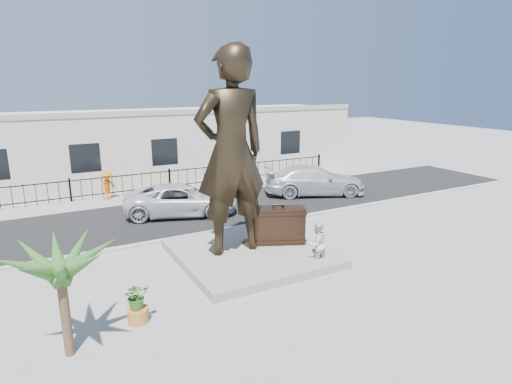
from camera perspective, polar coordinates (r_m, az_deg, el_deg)
ground at (r=15.04m, az=3.70°, el=-10.20°), size 100.00×100.00×0.00m
street at (r=21.78m, az=-7.57°, el=-2.41°), size 40.00×7.00×0.01m
curb at (r=18.69m, az=-3.68°, el=-4.99°), size 40.00×0.25×0.12m
far_sidewalk at (r=25.43m, az=-10.83°, el=-0.09°), size 40.00×2.50×0.02m
plinth at (r=15.94m, az=-0.73°, el=-8.12°), size 5.20×5.20×0.30m
fence at (r=26.04m, az=-11.44°, el=1.56°), size 22.00×0.10×1.20m
building at (r=29.74m, az=-14.03°, el=6.13°), size 28.00×7.00×4.40m
statue at (r=14.87m, az=-3.37°, el=5.30°), size 2.64×1.74×7.22m
suitcase at (r=16.24m, az=2.93°, el=-4.47°), size 2.09×1.40×1.41m
tourist at (r=15.13m, az=8.10°, el=-6.85°), size 0.84×0.68×1.61m
car_white at (r=21.00m, az=-9.96°, el=-1.01°), size 5.88×4.14×1.49m
car_silver at (r=24.67m, az=7.86°, el=1.57°), size 6.14×4.36×1.65m
worker at (r=24.68m, az=-19.17°, el=0.83°), size 1.16×0.92×1.57m
palm_tree at (r=11.71m, az=-23.53°, el=-19.21°), size 1.80×1.80×3.20m
planter at (r=12.35m, az=-15.44°, el=-15.52°), size 0.56×0.56×0.40m
shrub at (r=12.08m, az=-15.62°, el=-13.17°), size 0.69×0.60×0.74m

